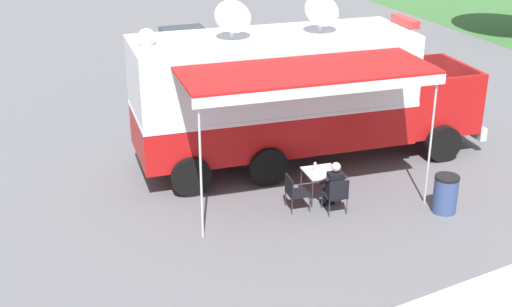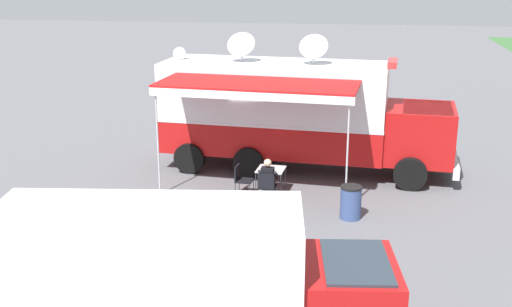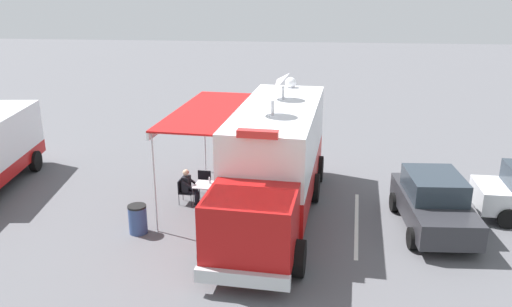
% 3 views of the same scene
% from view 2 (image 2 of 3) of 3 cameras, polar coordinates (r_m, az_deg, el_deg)
% --- Properties ---
extents(ground_plane, '(100.00, 100.00, 0.00)m').
position_cam_2_polar(ground_plane, '(21.50, 1.57, -1.18)').
color(ground_plane, '#5B5B60').
extents(lot_stripe, '(0.53, 4.79, 0.01)m').
position_cam_2_polar(lot_stripe, '(23.92, 5.26, 0.64)').
color(lot_stripe, silver).
rests_on(lot_stripe, ground).
extents(command_truck, '(5.33, 9.66, 4.53)m').
position_cam_2_polar(command_truck, '(20.81, 3.62, 3.75)').
color(command_truck, '#B71414').
rests_on(command_truck, ground).
extents(folding_table, '(0.87, 0.87, 0.73)m').
position_cam_2_polar(folding_table, '(18.96, 1.33, -1.54)').
color(folding_table, silver).
rests_on(folding_table, ground).
extents(water_bottle, '(0.07, 0.07, 0.22)m').
position_cam_2_polar(water_bottle, '(19.02, 0.98, -0.97)').
color(water_bottle, silver).
rests_on(water_bottle, folding_table).
extents(folding_chair_at_table, '(0.52, 0.52, 0.87)m').
position_cam_2_polar(folding_chair_at_table, '(18.27, 0.97, -2.79)').
color(folding_chair_at_table, black).
rests_on(folding_chair_at_table, ground).
extents(folding_chair_beside_table, '(0.52, 0.52, 0.87)m').
position_cam_2_polar(folding_chair_beside_table, '(18.88, -1.34, -2.13)').
color(folding_chair_beside_table, black).
rests_on(folding_chair_beside_table, ground).
extents(seated_responder, '(0.69, 0.58, 1.25)m').
position_cam_2_polar(seated_responder, '(18.39, 1.09, -2.19)').
color(seated_responder, black).
rests_on(seated_responder, ground).
extents(trash_bin, '(0.57, 0.57, 0.91)m').
position_cam_2_polar(trash_bin, '(17.32, 8.42, -4.31)').
color(trash_bin, '#384C7F').
rests_on(trash_bin, ground).
extents(support_truck, '(2.96, 7.00, 2.70)m').
position_cam_2_polar(support_truck, '(11.17, -6.85, -11.44)').
color(support_truck, white).
rests_on(support_truck, ground).
extents(car_behind_truck, '(2.19, 4.29, 1.76)m').
position_cam_2_polar(car_behind_truck, '(25.90, 5.89, 3.89)').
color(car_behind_truck, '#2D2D33').
rests_on(car_behind_truck, ground).
extents(car_far_corner, '(4.27, 2.16, 1.76)m').
position_cam_2_polar(car_far_corner, '(29.57, 4.09, 5.56)').
color(car_far_corner, silver).
rests_on(car_far_corner, ground).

